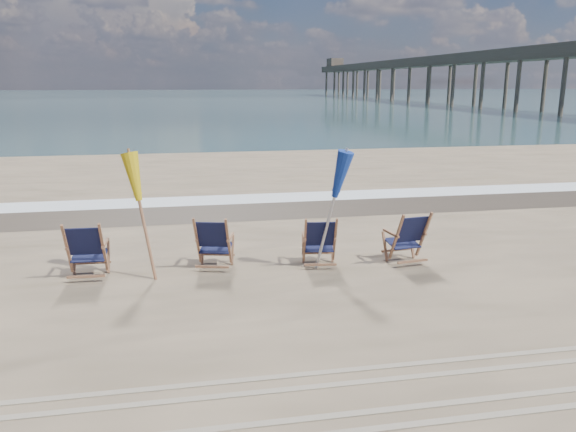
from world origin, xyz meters
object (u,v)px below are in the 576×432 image
beach_chair_0 (103,250)px  umbrella_yellow (141,183)px  beach_chair_2 (335,242)px  fishing_pier (446,73)px  beach_chair_1 (228,244)px  umbrella_blue (330,178)px  beach_chair_3 (424,237)px

beach_chair_0 → umbrella_yellow: bearing=-180.0°
beach_chair_2 → fishing_pier: (37.21, 72.39, 4.14)m
beach_chair_1 → beach_chair_2: size_ratio=1.04×
beach_chair_1 → fishing_pier: fishing_pier is taller
beach_chair_0 → umbrella_blue: bearing=178.2°
beach_chair_3 → umbrella_yellow: 5.35m
umbrella_blue → fishing_pier: 81.65m
umbrella_yellow → fishing_pier: (40.68, 72.29, 2.92)m
beach_chair_2 → beach_chair_3: (1.75, -0.06, 0.03)m
beach_chair_3 → umbrella_blue: size_ratio=0.47×
beach_chair_2 → beach_chair_3: size_ratio=0.95×
beach_chair_2 → umbrella_blue: size_ratio=0.44×
beach_chair_0 → beach_chair_1: size_ratio=1.03×
beach_chair_1 → umbrella_blue: (1.82, -0.34, 1.23)m
umbrella_yellow → fishing_pier: size_ratio=0.02×
beach_chair_0 → beach_chair_2: 4.19m
beach_chair_1 → umbrella_blue: 2.22m
fishing_pier → beach_chair_1: bearing=-118.5°
beach_chair_0 → beach_chair_2: beach_chair_0 is taller
umbrella_blue → beach_chair_1: bearing=169.4°
umbrella_blue → fishing_pier: size_ratio=0.02×
beach_chair_1 → fishing_pier: (39.19, 72.20, 4.13)m
beach_chair_1 → umbrella_yellow: bearing=18.5°
beach_chair_2 → fishing_pier: bearing=-109.5°
beach_chair_0 → beach_chair_2: bearing=-179.7°
beach_chair_1 → fishing_pier: bearing=-103.5°
umbrella_blue → fishing_pier: fishing_pier is taller
beach_chair_1 → beach_chair_3: 3.74m
umbrella_yellow → fishing_pier: fishing_pier is taller
beach_chair_3 → beach_chair_1: bearing=-12.1°
umbrella_yellow → beach_chair_3: bearing=-1.8°
umbrella_yellow → fishing_pier: bearing=60.6°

